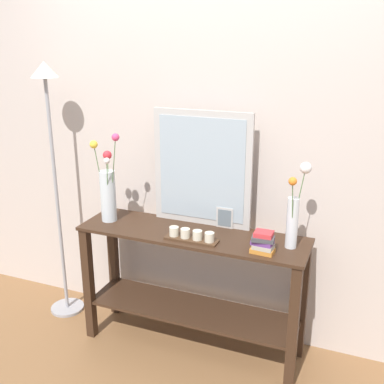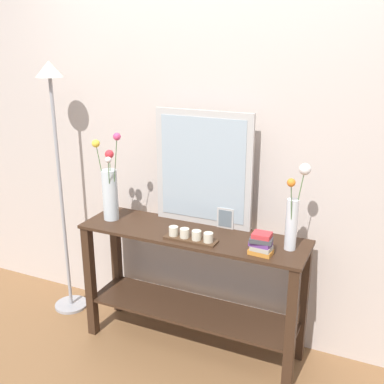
{
  "view_description": "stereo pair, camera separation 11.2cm",
  "coord_description": "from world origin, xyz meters",
  "px_view_note": "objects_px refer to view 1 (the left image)",
  "views": [
    {
      "loc": [
        0.97,
        -2.41,
        1.93
      ],
      "look_at": [
        0.0,
        0.0,
        1.06
      ],
      "focal_mm": 43.57,
      "sensor_mm": 36.0,
      "label": 1
    },
    {
      "loc": [
        1.07,
        -2.36,
        1.93
      ],
      "look_at": [
        0.0,
        0.0,
        1.06
      ],
      "focal_mm": 43.57,
      "sensor_mm": 36.0,
      "label": 2
    }
  ],
  "objects_px": {
    "console_table": "(192,276)",
    "floor_lamp": "(52,151)",
    "vase_right": "(294,212)",
    "book_stack": "(263,243)",
    "candle_tray": "(191,236)",
    "mirror_leaning": "(201,169)",
    "tall_vase_left": "(108,191)",
    "picture_frame_small": "(225,218)"
  },
  "relations": [
    {
      "from": "console_table",
      "to": "book_stack",
      "type": "relative_size",
      "value": 10.7
    },
    {
      "from": "vase_right",
      "to": "book_stack",
      "type": "bearing_deg",
      "value": -137.07
    },
    {
      "from": "mirror_leaning",
      "to": "tall_vase_left",
      "type": "relative_size",
      "value": 1.22
    },
    {
      "from": "tall_vase_left",
      "to": "candle_tray",
      "type": "distance_m",
      "value": 0.64
    },
    {
      "from": "tall_vase_left",
      "to": "floor_lamp",
      "type": "relative_size",
      "value": 0.33
    },
    {
      "from": "book_stack",
      "to": "console_table",
      "type": "bearing_deg",
      "value": 166.47
    },
    {
      "from": "book_stack",
      "to": "picture_frame_small",
      "type": "bearing_deg",
      "value": 139.32
    },
    {
      "from": "tall_vase_left",
      "to": "picture_frame_small",
      "type": "xyz_separation_m",
      "value": [
        0.73,
        0.17,
        -0.14
      ]
    },
    {
      "from": "mirror_leaning",
      "to": "tall_vase_left",
      "type": "height_order",
      "value": "mirror_leaning"
    },
    {
      "from": "book_stack",
      "to": "floor_lamp",
      "type": "distance_m",
      "value": 1.53
    },
    {
      "from": "mirror_leaning",
      "to": "tall_vase_left",
      "type": "xyz_separation_m",
      "value": [
        -0.56,
        -0.18,
        -0.16
      ]
    },
    {
      "from": "console_table",
      "to": "candle_tray",
      "type": "relative_size",
      "value": 4.43
    },
    {
      "from": "tall_vase_left",
      "to": "floor_lamp",
      "type": "xyz_separation_m",
      "value": [
        -0.45,
        0.06,
        0.2
      ]
    },
    {
      "from": "candle_tray",
      "to": "tall_vase_left",
      "type": "bearing_deg",
      "value": 171.59
    },
    {
      "from": "console_table",
      "to": "candle_tray",
      "type": "distance_m",
      "value": 0.34
    },
    {
      "from": "console_table",
      "to": "floor_lamp",
      "type": "xyz_separation_m",
      "value": [
        -1.02,
        0.04,
        0.7
      ]
    },
    {
      "from": "tall_vase_left",
      "to": "vase_right",
      "type": "bearing_deg",
      "value": 1.53
    },
    {
      "from": "picture_frame_small",
      "to": "book_stack",
      "type": "relative_size",
      "value": 0.99
    },
    {
      "from": "picture_frame_small",
      "to": "vase_right",
      "type": "bearing_deg",
      "value": -16.97
    },
    {
      "from": "floor_lamp",
      "to": "picture_frame_small",
      "type": "bearing_deg",
      "value": 5.24
    },
    {
      "from": "console_table",
      "to": "book_stack",
      "type": "bearing_deg",
      "value": -13.53
    },
    {
      "from": "tall_vase_left",
      "to": "picture_frame_small",
      "type": "bearing_deg",
      "value": 12.87
    },
    {
      "from": "mirror_leaning",
      "to": "floor_lamp",
      "type": "distance_m",
      "value": 1.02
    },
    {
      "from": "vase_right",
      "to": "picture_frame_small",
      "type": "xyz_separation_m",
      "value": [
        -0.44,
        0.13,
        -0.15
      ]
    },
    {
      "from": "console_table",
      "to": "tall_vase_left",
      "type": "distance_m",
      "value": 0.76
    },
    {
      "from": "console_table",
      "to": "candle_tray",
      "type": "height_order",
      "value": "candle_tray"
    },
    {
      "from": "tall_vase_left",
      "to": "mirror_leaning",
      "type": "bearing_deg",
      "value": 17.66
    },
    {
      "from": "tall_vase_left",
      "to": "vase_right",
      "type": "xyz_separation_m",
      "value": [
        1.17,
        0.03,
        0.01
      ]
    },
    {
      "from": "mirror_leaning",
      "to": "vase_right",
      "type": "height_order",
      "value": "mirror_leaning"
    },
    {
      "from": "mirror_leaning",
      "to": "vase_right",
      "type": "distance_m",
      "value": 0.64
    },
    {
      "from": "candle_tray",
      "to": "picture_frame_small",
      "type": "bearing_deg",
      "value": 65.14
    },
    {
      "from": "mirror_leaning",
      "to": "picture_frame_small",
      "type": "relative_size",
      "value": 5.49
    },
    {
      "from": "vase_right",
      "to": "picture_frame_small",
      "type": "relative_size",
      "value": 3.82
    },
    {
      "from": "picture_frame_small",
      "to": "tall_vase_left",
      "type": "bearing_deg",
      "value": -167.13
    },
    {
      "from": "vase_right",
      "to": "floor_lamp",
      "type": "distance_m",
      "value": 1.63
    },
    {
      "from": "vase_right",
      "to": "mirror_leaning",
      "type": "bearing_deg",
      "value": 166.19
    },
    {
      "from": "console_table",
      "to": "candle_tray",
      "type": "xyz_separation_m",
      "value": [
        0.04,
        -0.11,
        0.33
      ]
    },
    {
      "from": "console_table",
      "to": "picture_frame_small",
      "type": "height_order",
      "value": "picture_frame_small"
    },
    {
      "from": "candle_tray",
      "to": "floor_lamp",
      "type": "xyz_separation_m",
      "value": [
        -1.06,
        0.15,
        0.38
      ]
    },
    {
      "from": "console_table",
      "to": "floor_lamp",
      "type": "bearing_deg",
      "value": 177.59
    },
    {
      "from": "vase_right",
      "to": "book_stack",
      "type": "relative_size",
      "value": 3.79
    },
    {
      "from": "vase_right",
      "to": "candle_tray",
      "type": "bearing_deg",
      "value": -167.81
    }
  ]
}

